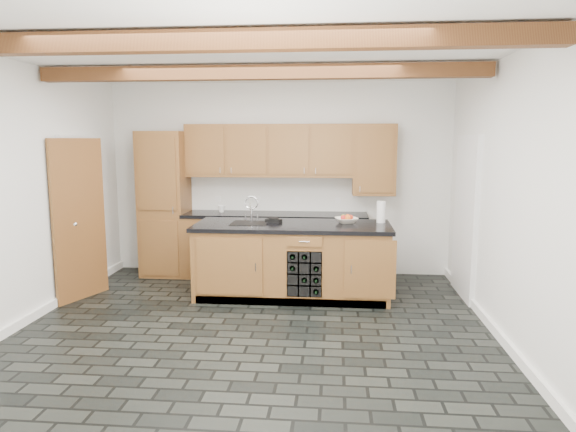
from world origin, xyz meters
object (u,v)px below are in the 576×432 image
(fruit_bowl, at_px, (346,220))
(paper_towel, at_px, (381,212))
(kitchen_scale, at_px, (274,220))
(island, at_px, (293,260))

(fruit_bowl, relative_size, paper_towel, 1.04)
(fruit_bowl, bearing_deg, paper_towel, 10.96)
(kitchen_scale, height_order, fruit_bowl, fruit_bowl)
(island, distance_m, fruit_bowl, 0.85)
(island, bearing_deg, kitchen_scale, 157.77)
(kitchen_scale, distance_m, fruit_bowl, 0.93)
(fruit_bowl, height_order, paper_towel, paper_towel)
(island, relative_size, fruit_bowl, 8.70)
(island, height_order, kitchen_scale, kitchen_scale)
(kitchen_scale, distance_m, paper_towel, 1.38)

